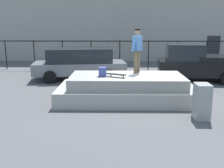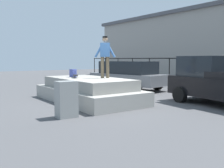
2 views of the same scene
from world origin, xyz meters
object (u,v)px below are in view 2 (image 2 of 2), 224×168
backpack (73,73)px  car_black_pickup_mid (219,81)px  car_grey_hatchback_near (128,74)px  skateboarder (105,54)px  skateboard (75,75)px  utility_box (66,99)px

backpack → car_black_pickup_mid: bearing=34.5°
backpack → car_grey_hatchback_near: (-1.43, 4.28, -0.27)m
skateboarder → skateboard: size_ratio=2.20×
car_black_pickup_mid → utility_box: (-1.43, -5.81, -0.38)m
car_grey_hatchback_near → utility_box: car_grey_hatchback_near is taller
skateboarder → car_grey_hatchback_near: bearing=128.6°
backpack → utility_box: 3.71m
car_black_pickup_mid → backpack: bearing=-139.2°
backpack → car_grey_hatchback_near: 4.52m
backpack → utility_box: bearing=-36.5°
skateboard → utility_box: (2.66, -1.70, -0.52)m
utility_box → car_grey_hatchback_near: bearing=127.6°
skateboard → car_grey_hatchback_near: size_ratio=0.16×
skateboarder → utility_box: skateboarder is taller
backpack → car_grey_hatchback_near: size_ratio=0.07×
skateboarder → skateboard: (-0.83, -0.96, -0.90)m
skateboard → backpack: backpack is taller
car_grey_hatchback_near → utility_box: (4.59, -6.13, -0.32)m
backpack → utility_box: (3.16, -1.85, -0.60)m
backpack → skateboarder: bearing=25.0°
skateboarder → skateboard: bearing=-130.9°
skateboard → car_grey_hatchback_near: car_grey_hatchback_near is taller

